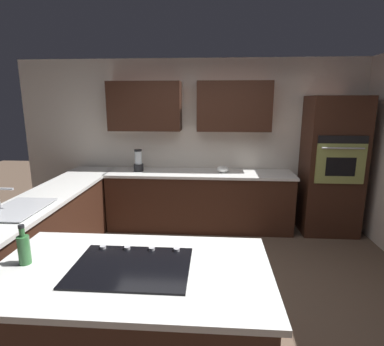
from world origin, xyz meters
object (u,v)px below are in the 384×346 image
(sink_unit, at_px, (18,209))
(mixing_bowl, at_px, (223,169))
(oil_bottle, at_px, (24,249))
(wall_oven, at_px, (332,166))
(cooktop, at_px, (132,266))
(blender, at_px, (138,162))

(sink_unit, xyz_separation_m, mixing_bowl, (-2.08, -1.86, 0.03))
(sink_unit, bearing_deg, oil_bottle, 124.69)
(mixing_bowl, bearing_deg, wall_oven, 179.13)
(sink_unit, relative_size, cooktop, 0.92)
(mixing_bowl, xyz_separation_m, oil_bottle, (1.38, 2.86, 0.06))
(cooktop, height_order, oil_bottle, oil_bottle)
(sink_unit, bearing_deg, wall_oven, -153.50)
(sink_unit, xyz_separation_m, cooktop, (-1.41, 1.00, -0.01))
(wall_oven, bearing_deg, blender, -0.48)
(blender, height_order, oil_bottle, blender)
(cooktop, distance_m, oil_bottle, 0.73)
(oil_bottle, bearing_deg, mixing_bowl, -115.82)
(sink_unit, height_order, oil_bottle, oil_bottle)
(sink_unit, xyz_separation_m, oil_bottle, (-0.69, 1.00, 0.09))
(wall_oven, relative_size, cooktop, 2.68)
(cooktop, bearing_deg, mixing_bowl, -103.07)
(blender, relative_size, mixing_bowl, 1.87)
(sink_unit, distance_m, oil_bottle, 1.22)
(wall_oven, bearing_deg, cooktop, 51.41)
(blender, distance_m, oil_bottle, 2.86)
(mixing_bowl, height_order, oil_bottle, oil_bottle)
(cooktop, distance_m, blender, 2.93)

